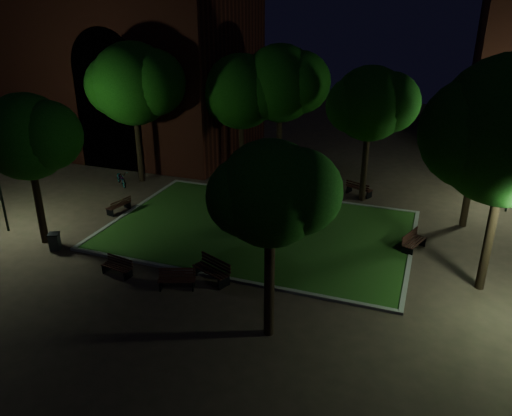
{
  "coord_description": "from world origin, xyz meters",
  "views": [
    {
      "loc": [
        7.9,
        -20.0,
        11.13
      ],
      "look_at": [
        0.21,
        1.0,
        1.69
      ],
      "focal_mm": 35.0,
      "sensor_mm": 36.0,
      "label": 1
    }
  ],
  "objects_px": {
    "monument": "(259,214)",
    "bench_left_side": "(119,206)",
    "bicycle": "(121,178)",
    "bench_right_side": "(413,242)",
    "trash_bin": "(55,241)",
    "bench_far_side": "(359,189)",
    "bench_near_left": "(177,279)",
    "bench_near_right": "(212,270)",
    "bench_west_near": "(118,267)"
  },
  "relations": [
    {
      "from": "bench_near_right",
      "to": "bench_west_near",
      "type": "distance_m",
      "value": 4.17
    },
    {
      "from": "bench_west_near",
      "to": "trash_bin",
      "type": "distance_m",
      "value": 4.29
    },
    {
      "from": "bench_near_left",
      "to": "trash_bin",
      "type": "bearing_deg",
      "value": 150.71
    },
    {
      "from": "bench_near_left",
      "to": "bench_right_side",
      "type": "xyz_separation_m",
      "value": [
        8.93,
        6.88,
        0.03
      ]
    },
    {
      "from": "bench_left_side",
      "to": "bicycle",
      "type": "relative_size",
      "value": 0.84
    },
    {
      "from": "bench_right_side",
      "to": "bench_far_side",
      "type": "distance_m",
      "value": 7.26
    },
    {
      "from": "bench_far_side",
      "to": "bicycle",
      "type": "relative_size",
      "value": 0.92
    },
    {
      "from": "monument",
      "to": "bench_west_near",
      "type": "relative_size",
      "value": 2.14
    },
    {
      "from": "monument",
      "to": "bench_right_side",
      "type": "distance_m",
      "value": 7.66
    },
    {
      "from": "bench_far_side",
      "to": "bench_near_left",
      "type": "bearing_deg",
      "value": 91.55
    },
    {
      "from": "bench_far_side",
      "to": "bench_left_side",
      "type": "bearing_deg",
      "value": 54.27
    },
    {
      "from": "bicycle",
      "to": "bench_right_side",
      "type": "bearing_deg",
      "value": -58.84
    },
    {
      "from": "bench_near_left",
      "to": "bicycle",
      "type": "bearing_deg",
      "value": 112.64
    },
    {
      "from": "bench_near_left",
      "to": "bench_right_side",
      "type": "relative_size",
      "value": 0.94
    },
    {
      "from": "monument",
      "to": "bench_near_right",
      "type": "relative_size",
      "value": 1.69
    },
    {
      "from": "monument",
      "to": "bench_west_near",
      "type": "xyz_separation_m",
      "value": [
        -4.24,
        -6.3,
        -0.59
      ]
    },
    {
      "from": "bicycle",
      "to": "bench_near_left",
      "type": "bearing_deg",
      "value": -96.26
    },
    {
      "from": "bench_far_side",
      "to": "bicycle",
      "type": "bearing_deg",
      "value": 36.77
    },
    {
      "from": "bench_west_near",
      "to": "bench_near_left",
      "type": "bearing_deg",
      "value": 7.63
    },
    {
      "from": "bench_near_left",
      "to": "bicycle",
      "type": "xyz_separation_m",
      "value": [
        -9.29,
        9.74,
        0.09
      ]
    },
    {
      "from": "bench_near_right",
      "to": "bicycle",
      "type": "height_order",
      "value": "bench_near_right"
    },
    {
      "from": "bench_near_right",
      "to": "trash_bin",
      "type": "distance_m",
      "value": 8.24
    },
    {
      "from": "bench_right_side",
      "to": "bench_far_side",
      "type": "height_order",
      "value": "bench_right_side"
    },
    {
      "from": "bench_far_side",
      "to": "trash_bin",
      "type": "xyz_separation_m",
      "value": [
        -12.45,
        -12.14,
        0.01
      ]
    },
    {
      "from": "monument",
      "to": "bench_near_right",
      "type": "xyz_separation_m",
      "value": [
        -0.19,
        -5.32,
        -0.49
      ]
    },
    {
      "from": "monument",
      "to": "bench_left_side",
      "type": "relative_size",
      "value": 2.06
    },
    {
      "from": "monument",
      "to": "bench_near_right",
      "type": "distance_m",
      "value": 5.34
    },
    {
      "from": "bench_near_left",
      "to": "trash_bin",
      "type": "relative_size",
      "value": 1.9
    },
    {
      "from": "bench_right_side",
      "to": "bench_near_right",
      "type": "bearing_deg",
      "value": 147.49
    },
    {
      "from": "bench_near_right",
      "to": "trash_bin",
      "type": "height_order",
      "value": "bench_near_right"
    },
    {
      "from": "bench_left_side",
      "to": "bicycle",
      "type": "bearing_deg",
      "value": -134.8
    },
    {
      "from": "bench_left_side",
      "to": "bench_far_side",
      "type": "bearing_deg",
      "value": 133.39
    },
    {
      "from": "monument",
      "to": "bench_far_side",
      "type": "height_order",
      "value": "monument"
    },
    {
      "from": "bench_west_near",
      "to": "bench_right_side",
      "type": "distance_m",
      "value": 13.68
    },
    {
      "from": "bench_west_near",
      "to": "bench_left_side",
      "type": "height_order",
      "value": "bench_left_side"
    },
    {
      "from": "bench_near_left",
      "to": "bench_near_right",
      "type": "xyz_separation_m",
      "value": [
        1.11,
        1.07,
        0.07
      ]
    },
    {
      "from": "bench_right_side",
      "to": "bicycle",
      "type": "relative_size",
      "value": 0.93
    },
    {
      "from": "monument",
      "to": "bench_near_right",
      "type": "height_order",
      "value": "monument"
    },
    {
      "from": "bench_right_side",
      "to": "monument",
      "type": "bearing_deg",
      "value": 114.56
    },
    {
      "from": "bench_near_left",
      "to": "monument",
      "type": "bearing_deg",
      "value": 57.48
    },
    {
      "from": "bench_near_right",
      "to": "bench_right_side",
      "type": "distance_m",
      "value": 9.74
    },
    {
      "from": "monument",
      "to": "bench_far_side",
      "type": "distance_m",
      "value": 7.91
    },
    {
      "from": "bench_right_side",
      "to": "bench_far_side",
      "type": "relative_size",
      "value": 1.01
    },
    {
      "from": "bench_far_side",
      "to": "bench_right_side",
      "type": "bearing_deg",
      "value": 143.34
    },
    {
      "from": "bench_near_right",
      "to": "bench_left_side",
      "type": "xyz_separation_m",
      "value": [
        -7.98,
        4.87,
        -0.08
      ]
    },
    {
      "from": "trash_bin",
      "to": "monument",
      "type": "bearing_deg",
      "value": 32.39
    },
    {
      "from": "bench_west_near",
      "to": "bench_far_side",
      "type": "distance_m",
      "value": 15.48
    },
    {
      "from": "monument",
      "to": "bicycle",
      "type": "distance_m",
      "value": 11.13
    },
    {
      "from": "bench_west_near",
      "to": "bench_near_right",
      "type": "bearing_deg",
      "value": 22.9
    },
    {
      "from": "trash_bin",
      "to": "bench_left_side",
      "type": "bearing_deg",
      "value": 86.94
    }
  ]
}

